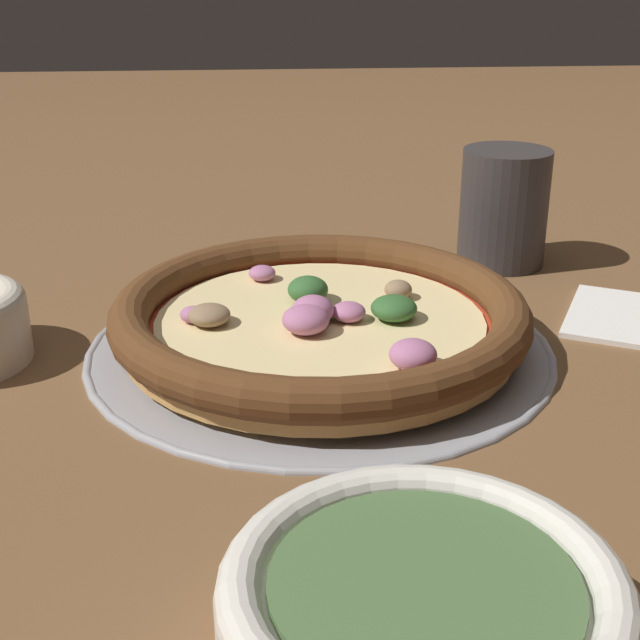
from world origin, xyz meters
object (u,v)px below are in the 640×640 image
(pizza_tray, at_px, (320,345))
(drinking_cup, at_px, (504,208))
(bowl_far, at_px, (423,616))
(pizza, at_px, (320,317))

(pizza_tray, height_order, drinking_cup, drinking_cup)
(bowl_far, height_order, drinking_cup, drinking_cup)
(pizza, height_order, bowl_far, bowl_far)
(pizza, bearing_deg, bowl_far, -87.13)
(bowl_far, distance_m, drinking_cup, 0.50)
(drinking_cup, bearing_deg, pizza, -135.66)
(pizza_tray, bearing_deg, drinking_cup, 44.28)
(pizza_tray, relative_size, bowl_far, 2.06)
(pizza_tray, xyz_separation_m, drinking_cup, (0.17, 0.17, 0.05))
(pizza_tray, relative_size, drinking_cup, 3.21)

